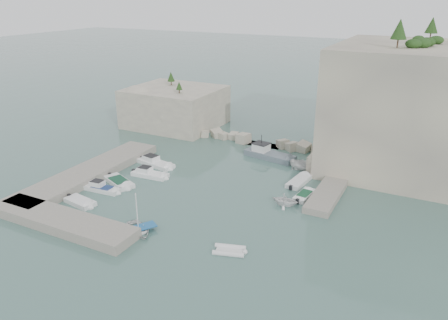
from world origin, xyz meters
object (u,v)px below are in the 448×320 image
at_px(motorboat_d, 103,191).
at_px(work_boat, 270,158).
at_px(motorboat_b, 150,176).
at_px(tender_east_d, 306,170).
at_px(inflatable_dinghy, 229,252).
at_px(rowboat, 139,232).
at_px(tender_east_b, 304,197).
at_px(tender_east_c, 299,183).
at_px(motorboat_c, 119,184).
at_px(motorboat_e, 80,204).
at_px(motorboat_a, 156,165).
at_px(tender_east_a, 285,205).

height_order(motorboat_d, work_boat, work_boat).
relative_size(motorboat_b, work_boat, 0.65).
xyz_separation_m(tender_east_d, work_boat, (-6.38, 2.21, 0.00)).
height_order(inflatable_dinghy, tender_east_d, tender_east_d).
relative_size(rowboat, inflatable_dinghy, 1.24).
xyz_separation_m(motorboat_d, tender_east_d, (20.87, 18.32, 0.00)).
distance_m(tender_east_b, tender_east_c, 4.28).
relative_size(inflatable_dinghy, tender_east_d, 0.72).
height_order(motorboat_b, tender_east_d, tender_east_d).
bearing_deg(work_boat, inflatable_dinghy, -66.73).
height_order(motorboat_c, motorboat_e, same).
bearing_deg(tender_east_c, motorboat_a, 105.79).
xyz_separation_m(tender_east_c, work_boat, (-6.86, 6.83, 0.00)).
xyz_separation_m(rowboat, tender_east_a, (11.53, 12.87, 0.00)).
bearing_deg(tender_east_d, work_boat, 52.86).
distance_m(motorboat_c, tender_east_a, 21.85).
distance_m(motorboat_c, inflatable_dinghy, 21.48).
bearing_deg(motorboat_a, motorboat_b, -54.08).
bearing_deg(motorboat_e, tender_east_d, 56.45).
bearing_deg(tender_east_b, tender_east_d, 21.69).
bearing_deg(motorboat_c, tender_east_b, 40.87).
height_order(inflatable_dinghy, work_boat, work_boat).
distance_m(motorboat_d, rowboat, 11.95).
relative_size(tender_east_b, tender_east_c, 0.79).
xyz_separation_m(motorboat_b, tender_east_b, (20.68, 3.33, 0.00)).
relative_size(motorboat_e, work_boat, 0.51).
relative_size(motorboat_a, rowboat, 1.62).
relative_size(inflatable_dinghy, tender_east_c, 0.61).
relative_size(motorboat_b, motorboat_c, 0.98).
distance_m(motorboat_b, rowboat, 14.78).
bearing_deg(motorboat_d, tender_east_d, 37.20).
relative_size(motorboat_e, tender_east_c, 0.81).
distance_m(tender_east_a, tender_east_b, 3.37).
xyz_separation_m(motorboat_d, motorboat_e, (0.12, -3.98, 0.00)).
bearing_deg(inflatable_dinghy, motorboat_b, 130.53).
distance_m(motorboat_c, tender_east_c, 23.68).
bearing_deg(motorboat_b, motorboat_d, -115.70).
height_order(rowboat, tender_east_a, tender_east_a).
height_order(motorboat_c, inflatable_dinghy, motorboat_c).
height_order(motorboat_d, tender_east_a, tender_east_a).
relative_size(tender_east_b, work_boat, 0.50).
bearing_deg(tender_east_b, motorboat_d, 118.90).
bearing_deg(motorboat_a, motorboat_e, -81.89).
height_order(motorboat_c, tender_east_c, same).
bearing_deg(motorboat_c, tender_east_c, 51.14).
bearing_deg(tender_east_a, inflatable_dinghy, 170.12).
xyz_separation_m(motorboat_c, tender_east_a, (21.46, 4.12, 0.00)).
distance_m(motorboat_c, work_boat, 22.74).
relative_size(motorboat_c, tender_east_b, 1.32).
bearing_deg(tender_east_a, motorboat_e, 113.34).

